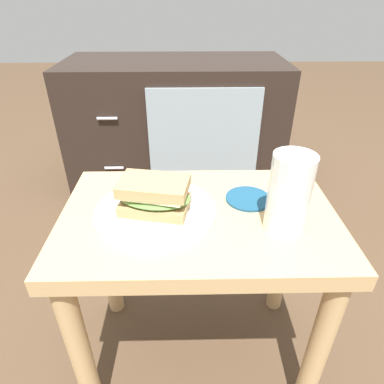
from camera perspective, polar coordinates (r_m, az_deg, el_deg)
The scene contains 7 objects.
ground_plane at distance 1.02m, azimuth 0.86°, elevation -25.18°, with size 8.00×8.00×0.00m, color #4C3826.
side_table at distance 0.73m, azimuth 1.09°, elevation -9.35°, with size 0.56×0.36×0.46m.
tv_cabinet at distance 1.60m, azimuth -2.71°, elevation 11.38°, with size 0.96×0.46×0.58m.
plate at distance 0.68m, azimuth -6.27°, elevation -3.25°, with size 0.25×0.25×0.01m, color silver.
sandwich_front at distance 0.66m, azimuth -6.46°, elevation -0.56°, with size 0.16×0.12×0.07m.
beer_glass at distance 0.62m, azimuth 16.26°, elevation -0.62°, with size 0.08×0.08×0.15m.
coaster at distance 0.73m, azimuth 9.62°, elevation -1.12°, with size 0.10×0.10×0.01m, color navy.
Camera 1 is at (-0.02, -0.55, 0.85)m, focal length 31.07 mm.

